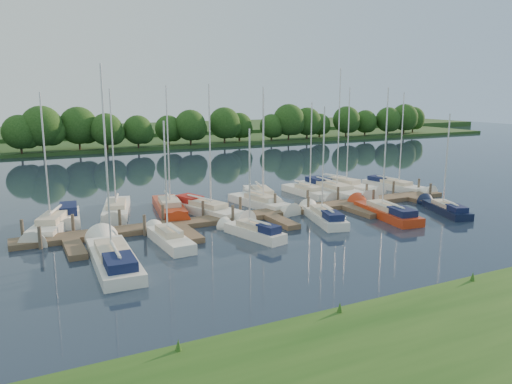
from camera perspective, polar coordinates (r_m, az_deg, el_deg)
name	(u,v)px	position (r m, az deg, el deg)	size (l,w,h in m)	color
ground	(316,240)	(36.59, 6.86, -5.49)	(260.00, 260.00, 0.00)	#1B2636
dock	(269,215)	(42.58, 1.44, -2.70)	(40.00, 6.00, 0.40)	#4A3D29
mooring_pilings	(262,208)	(43.45, 0.75, -1.87)	(38.24, 2.84, 2.00)	#473D33
far_shore	(113,143)	(106.40, -16.06, 5.44)	(180.00, 30.00, 0.60)	#24451A
distant_hill	(93,132)	(130.93, -18.15, 6.54)	(220.00, 40.00, 1.40)	#2B4C21
treeline	(111,129)	(93.23, -16.25, 6.96)	(146.45, 9.15, 8.29)	#38281C
sailboat_n_0	(52,227)	(41.80, -22.27, -3.72)	(4.51, 8.47, 11.03)	white
motorboat	(69,217)	(44.32, -20.60, -2.68)	(2.25, 6.02, 1.70)	white
sailboat_n_2	(116,211)	(45.74, -15.66, -2.05)	(3.90, 8.97, 11.21)	white
sailboat_n_3	(170,209)	(45.03, -9.82, -1.98)	(3.27, 9.11, 11.56)	#B52E10
sailboat_n_4	(208,211)	(43.84, -5.55, -2.16)	(4.58, 9.12, 11.64)	white
sailboat_n_5	(261,204)	(46.42, 0.63, -1.41)	(3.38, 8.53, 10.83)	white
sailboat_n_6	(262,197)	(49.54, 0.71, -0.59)	(3.81, 9.07, 11.45)	white
sailboat_n_7	(308,193)	(51.86, 6.02, -0.11)	(2.28, 7.80, 9.93)	white
sailboat_n_8	(334,191)	(53.08, 8.93, 0.13)	(2.60, 10.58, 13.34)	white
sailboat_n_9	(344,187)	(55.40, 10.04, 0.53)	(4.16, 8.97, 11.50)	white
sailboat_n_10	(396,187)	(56.85, 15.68, 0.58)	(3.27, 8.70, 10.85)	white
sailboat_s_0	(113,259)	(32.62, -16.03, -7.38)	(2.73, 10.05, 12.66)	white
sailboat_s_1	(169,240)	(35.90, -9.90, -5.43)	(1.88, 6.91, 9.09)	white
sailboat_s_2	(253,233)	(36.95, -0.32, -4.69)	(2.87, 6.39, 8.40)	white
sailboat_s_3	(323,217)	(41.84, 7.72, -2.88)	(3.34, 7.68, 9.82)	white
sailboat_s_4	(385,213)	(44.41, 14.52, -2.31)	(3.13, 9.02, 11.34)	#B52E10
sailboat_s_5	(445,209)	(47.43, 20.79, -1.85)	(3.51, 7.09, 9.03)	black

